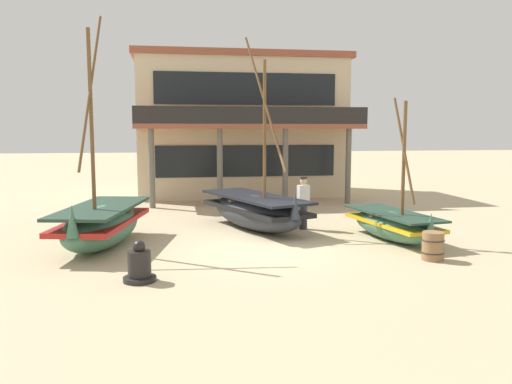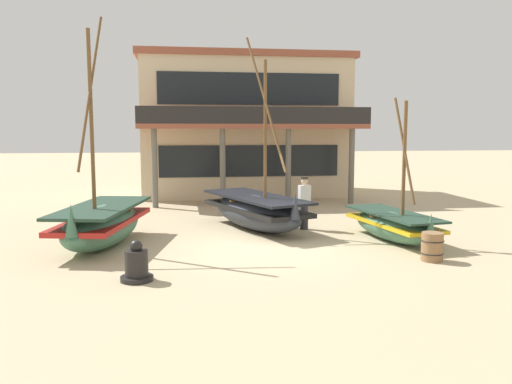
{
  "view_description": "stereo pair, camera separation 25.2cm",
  "coord_description": "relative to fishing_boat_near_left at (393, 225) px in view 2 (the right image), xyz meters",
  "views": [
    {
      "loc": [
        -2.36,
        -13.57,
        3.18
      ],
      "look_at": [
        0.0,
        1.0,
        1.4
      ],
      "focal_mm": 36.42,
      "sensor_mm": 36.0,
      "label": 1
    },
    {
      "loc": [
        -2.11,
        -13.61,
        3.18
      ],
      "look_at": [
        0.0,
        1.0,
        1.4
      ],
      "focal_mm": 36.42,
      "sensor_mm": 36.0,
      "label": 2
    }
  ],
  "objects": [
    {
      "name": "ground_plane",
      "position": [
        -3.91,
        -0.39,
        -0.46
      ],
      "size": [
        120.0,
        120.0,
        0.0
      ],
      "primitive_type": "plane",
      "color": "tan"
    },
    {
      "name": "fishing_boat_near_left",
      "position": [
        0.0,
        0.0,
        0.0
      ],
      "size": [
        1.83,
        3.75,
        4.08
      ],
      "color": "#427056",
      "rests_on": "ground"
    },
    {
      "name": "fishing_boat_centre_large",
      "position": [
        -3.67,
        2.26,
        0.15
      ],
      "size": [
        3.15,
        4.92,
        6.09
      ],
      "color": "#2D333D",
      "rests_on": "ground"
    },
    {
      "name": "fishing_boat_far_right",
      "position": [
        -8.2,
        0.45,
        0.17
      ],
      "size": [
        2.41,
        4.5,
        6.21
      ],
      "color": "#427056",
      "rests_on": "ground"
    },
    {
      "name": "harbor_building_main",
      "position": [
        -2.94,
        11.72,
        2.91
      ],
      "size": [
        10.08,
        7.35,
        6.73
      ],
      "color": "beige",
      "rests_on": "ground"
    },
    {
      "name": "wooden_barrel",
      "position": [
        -0.02,
        -2.39,
        -0.11
      ],
      "size": [
        0.56,
        0.56,
        0.7
      ],
      "color": "olive",
      "rests_on": "ground"
    },
    {
      "name": "capstan_winch",
      "position": [
        -6.99,
        -3.07,
        -0.13
      ],
      "size": [
        0.7,
        0.7,
        0.88
      ],
      "color": "black",
      "rests_on": "ground"
    },
    {
      "name": "fisherman_by_hull",
      "position": [
        -2.15,
        2.01,
        0.37
      ],
      "size": [
        0.4,
        0.29,
        1.68
      ],
      "color": "#33333D",
      "rests_on": "ground"
    }
  ]
}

